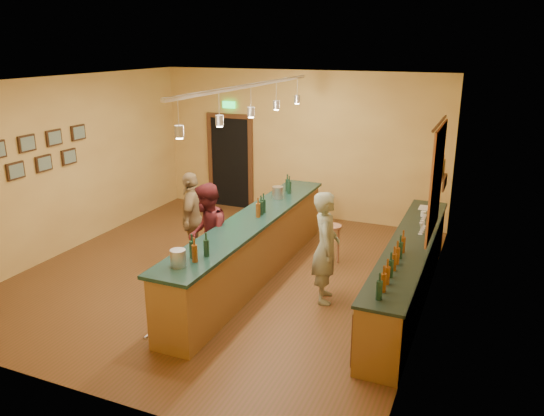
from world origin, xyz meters
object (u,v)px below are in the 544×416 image
at_px(bartender, 326,247).
at_px(customer_a, 207,236).
at_px(bar_stool, 332,233).
at_px(tasting_bar, 252,244).
at_px(customer_b, 192,218).
at_px(back_counter, 408,271).

bearing_deg(bartender, customer_a, 78.47).
distance_m(customer_a, bar_stool, 2.28).
height_order(tasting_bar, customer_a, customer_a).
distance_m(tasting_bar, customer_b, 1.27).
xyz_separation_m(back_counter, tasting_bar, (-2.49, -0.18, 0.12)).
xyz_separation_m(customer_b, bar_stool, (2.24, 0.95, -0.28)).
relative_size(tasting_bar, customer_a, 3.03).
relative_size(bartender, customer_b, 1.03).
bearing_deg(bartender, customer_b, 61.53).
relative_size(customer_a, bar_stool, 2.41).
xyz_separation_m(tasting_bar, customer_a, (-0.55, -0.50, 0.23)).
relative_size(tasting_bar, customer_b, 3.08).
height_order(tasting_bar, customer_b, customer_b).
xyz_separation_m(back_counter, customer_b, (-3.73, -0.00, 0.34)).
bearing_deg(back_counter, customer_b, -179.98).
bearing_deg(tasting_bar, customer_b, 171.72).
distance_m(back_counter, bartender, 1.30).
distance_m(back_counter, tasting_bar, 2.50).
distance_m(tasting_bar, customer_a, 0.78).
height_order(customer_a, customer_b, customer_a).
bearing_deg(bartender, tasting_bar, 59.80).
xyz_separation_m(customer_a, bar_stool, (1.56, 1.64, -0.29)).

